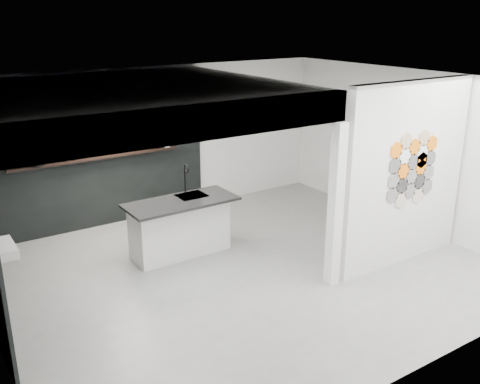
% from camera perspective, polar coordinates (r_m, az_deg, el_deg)
% --- Properties ---
extents(floor, '(7.00, 6.00, 0.01)m').
position_cam_1_polar(floor, '(8.17, 0.58, -8.39)').
color(floor, slate).
extents(partition_panel, '(2.45, 0.15, 2.80)m').
position_cam_1_polar(partition_panel, '(8.39, 17.27, 1.80)').
color(partition_panel, silver).
rests_on(partition_panel, floor).
extents(bay_clad_back, '(4.40, 0.04, 2.35)m').
position_cam_1_polar(bay_clad_back, '(9.76, -15.69, 2.87)').
color(bay_clad_back, black).
rests_on(bay_clad_back, floor).
extents(bulkhead, '(4.40, 4.00, 0.40)m').
position_cam_1_polar(bulkhead, '(7.66, -11.88, 9.54)').
color(bulkhead, silver).
rests_on(bulkhead, corner_column).
extents(corner_column, '(0.16, 0.16, 2.35)m').
position_cam_1_polar(corner_column, '(7.47, 10.16, -1.50)').
color(corner_column, silver).
rests_on(corner_column, floor).
extents(fascia_beam, '(4.40, 0.16, 0.40)m').
position_cam_1_polar(fascia_beam, '(5.94, -4.86, 7.34)').
color(fascia_beam, silver).
rests_on(fascia_beam, corner_column).
extents(display_shelf, '(3.00, 0.15, 0.04)m').
position_cam_1_polar(display_shelf, '(9.66, -15.00, 3.54)').
color(display_shelf, black).
rests_on(display_shelf, bay_clad_back).
extents(kitchen_island, '(1.76, 0.79, 1.41)m').
position_cam_1_polar(kitchen_island, '(8.58, -6.41, -3.63)').
color(kitchen_island, silver).
rests_on(kitchen_island, floor).
extents(stockpot, '(0.27, 0.27, 0.21)m').
position_cam_1_polar(stockpot, '(9.38, -20.92, 3.27)').
color(stockpot, black).
rests_on(stockpot, display_shelf).
extents(kettle, '(0.19, 0.19, 0.15)m').
position_cam_1_polar(kettle, '(10.04, -8.91, 5.05)').
color(kettle, black).
rests_on(kettle, display_shelf).
extents(glass_bowl, '(0.15, 0.15, 0.10)m').
position_cam_1_polar(glass_bowl, '(10.13, -7.79, 5.08)').
color(glass_bowl, gray).
rests_on(glass_bowl, display_shelf).
extents(glass_vase, '(0.14, 0.14, 0.15)m').
position_cam_1_polar(glass_vase, '(10.12, -7.80, 5.22)').
color(glass_vase, gray).
rests_on(glass_vase, display_shelf).
extents(bottle_dark, '(0.08, 0.08, 0.18)m').
position_cam_1_polar(bottle_dark, '(9.52, -17.36, 3.78)').
color(bottle_dark, black).
rests_on(bottle_dark, display_shelf).
extents(utensil_cup, '(0.08, 0.08, 0.10)m').
position_cam_1_polar(utensil_cup, '(9.49, -18.31, 3.39)').
color(utensil_cup, black).
rests_on(utensil_cup, display_shelf).
extents(hex_tile_cluster, '(1.04, 0.02, 1.16)m').
position_cam_1_polar(hex_tile_cluster, '(8.33, 17.94, 2.38)').
color(hex_tile_cluster, '#66635E').
rests_on(hex_tile_cluster, partition_panel).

